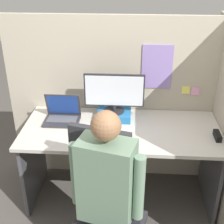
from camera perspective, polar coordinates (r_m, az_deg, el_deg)
cubicle_panel_back at (r=2.97m, az=2.07°, el=1.81°), size 2.18×0.05×1.63m
desk at (r=2.75m, az=1.65°, el=-6.18°), size 1.68×0.74×0.76m
paper_box at (r=2.80m, az=0.38°, el=-0.46°), size 0.30×0.23×0.07m
monitor at (r=2.71m, az=0.40°, el=3.60°), size 0.52×0.18×0.35m
laptop at (r=2.78m, az=-9.08°, el=-0.69°), size 0.31×0.23×0.24m
mouse at (r=2.58m, az=-4.71°, el=-3.58°), size 0.07×0.04×0.03m
stapler at (r=2.64m, az=18.71°, el=-4.13°), size 0.04×0.14×0.05m
carrot_toy at (r=2.44m, az=2.92°, el=-5.47°), size 0.04×0.14×0.04m
office_chair at (r=2.25m, az=-1.48°, el=-16.86°), size 0.57×0.61×1.07m
person at (r=1.98m, az=-0.69°, el=-15.61°), size 0.47×0.51×1.32m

